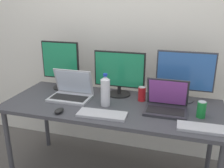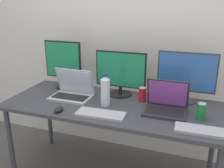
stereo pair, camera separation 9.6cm
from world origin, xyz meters
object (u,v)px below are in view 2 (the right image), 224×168
(work_desk, at_px, (112,110))
(keyboard_main, at_px, (209,132))
(mouse_by_keyboard, at_px, (59,110))
(laptop_silver, at_px, (73,91))
(soda_can_near_keyboard, at_px, (142,94))
(monitor_right, at_px, (186,75))
(monitor_left, at_px, (63,63))
(water_bottle, at_px, (105,91))
(laptop_secondary, at_px, (166,105))
(keyboard_aux, at_px, (101,114))
(soda_can_by_laptop, at_px, (201,111))
(monitor_center, at_px, (121,73))

(work_desk, distance_m, keyboard_main, 0.80)
(mouse_by_keyboard, bearing_deg, keyboard_main, 7.94)
(work_desk, distance_m, laptop_silver, 0.41)
(work_desk, relative_size, laptop_silver, 5.09)
(soda_can_near_keyboard, bearing_deg, monitor_right, 18.15)
(monitor_left, xyz_separation_m, soda_can_near_keyboard, (0.82, -0.10, -0.19))
(monitor_left, height_order, mouse_by_keyboard, monitor_left)
(mouse_by_keyboard, xyz_separation_m, water_bottle, (0.30, 0.25, 0.11))
(laptop_silver, relative_size, laptop_secondary, 1.10)
(work_desk, distance_m, keyboard_aux, 0.24)
(keyboard_aux, bearing_deg, soda_can_near_keyboard, 55.54)
(laptop_secondary, relative_size, soda_can_by_laptop, 2.58)
(keyboard_aux, distance_m, mouse_by_keyboard, 0.34)
(keyboard_aux, height_order, mouse_by_keyboard, mouse_by_keyboard)
(work_desk, relative_size, soda_can_by_laptop, 14.48)
(mouse_by_keyboard, bearing_deg, work_desk, 44.86)
(monitor_left, relative_size, soda_can_near_keyboard, 3.69)
(monitor_left, height_order, water_bottle, monitor_left)
(monitor_right, relative_size, keyboard_aux, 1.29)
(keyboard_aux, bearing_deg, soda_can_by_laptop, 11.96)
(monitor_center, height_order, keyboard_main, monitor_center)
(monitor_right, xyz_separation_m, soda_can_near_keyboard, (-0.34, -0.11, -0.17))
(soda_can_by_laptop, bearing_deg, water_bottle, 179.40)
(monitor_center, xyz_separation_m, soda_can_near_keyboard, (0.23, -0.08, -0.15))
(laptop_silver, xyz_separation_m, keyboard_aux, (0.38, -0.26, -0.05))
(keyboard_main, distance_m, keyboard_aux, 0.77)
(work_desk, distance_m, monitor_right, 0.69)
(monitor_left, relative_size, soda_can_by_laptop, 3.69)
(laptop_secondary, height_order, water_bottle, water_bottle)
(monitor_right, bearing_deg, keyboard_main, -68.71)
(laptop_secondary, height_order, keyboard_main, laptop_secondary)
(mouse_by_keyboard, distance_m, soda_can_by_laptop, 1.08)
(laptop_silver, distance_m, water_bottle, 0.36)
(monitor_right, relative_size, mouse_by_keyboard, 4.88)
(laptop_secondary, bearing_deg, mouse_by_keyboard, -160.49)
(soda_can_by_laptop, bearing_deg, mouse_by_keyboard, -167.31)
(laptop_silver, distance_m, mouse_by_keyboard, 0.32)
(work_desk, height_order, soda_can_by_laptop, soda_can_by_laptop)
(monitor_center, xyz_separation_m, soda_can_by_laptop, (0.71, -0.27, -0.15))
(laptop_secondary, distance_m, water_bottle, 0.50)
(laptop_secondary, bearing_deg, laptop_silver, 177.76)
(monitor_center, distance_m, monitor_right, 0.57)
(mouse_by_keyboard, bearing_deg, water_bottle, 45.07)
(work_desk, height_order, mouse_by_keyboard, mouse_by_keyboard)
(monitor_left, relative_size, keyboard_main, 1.06)
(monitor_left, bearing_deg, laptop_secondary, -13.25)
(monitor_left, xyz_separation_m, monitor_right, (1.16, 0.02, -0.02))
(laptop_silver, distance_m, soda_can_near_keyboard, 0.63)
(monitor_right, distance_m, keyboard_main, 0.58)
(keyboard_main, bearing_deg, monitor_left, 159.07)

